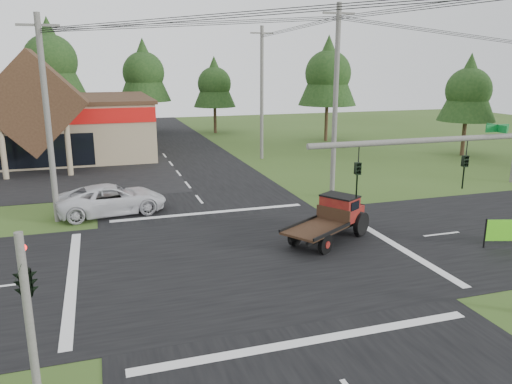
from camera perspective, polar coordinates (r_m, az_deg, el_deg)
name	(u,v)px	position (r m, az deg, el deg)	size (l,w,h in m)	color
ground	(245,258)	(21.59, -1.25, -7.54)	(120.00, 120.00, 0.00)	#354F1C
road_ns	(245,258)	(21.59, -1.25, -7.52)	(12.00, 120.00, 0.02)	black
road_ew	(245,258)	(21.59, -1.25, -7.51)	(120.00, 12.00, 0.02)	black
traffic_signal_mast	(498,188)	(16.78, 25.97, 0.41)	(8.12, 0.24, 7.00)	#595651
traffic_signal_corner	(24,266)	(12.88, -25.02, -7.64)	(0.53, 2.48, 4.40)	#595651
utility_pole_nw	(48,119)	(27.46, -22.73, 7.69)	(2.00, 0.30, 10.50)	#595651
utility_pole_ne	(335,102)	(30.52, 9.06, 10.12)	(2.00, 0.30, 11.50)	#595651
utility_pole_n	(262,93)	(43.48, 0.67, 11.30)	(2.00, 0.30, 11.20)	#595651
tree_row_c	(50,58)	(60.39, -22.48, 13.94)	(7.28, 7.28, 13.13)	#332316
tree_row_d	(144,71)	(61.49, -12.73, 13.38)	(6.16, 6.16, 11.11)	#332316
tree_row_e	(214,82)	(60.81, -4.79, 12.40)	(5.04, 5.04, 9.09)	#332316
tree_side_ne	(328,71)	(54.61, 8.23, 13.50)	(6.16, 6.16, 11.11)	#332316
tree_side_e_near	(469,88)	(48.89, 23.13, 10.86)	(5.04, 5.04, 9.09)	#332316
antique_flatbed_truck	(328,220)	(23.44, 8.22, -3.20)	(1.90, 4.97, 2.08)	#5D0D10
white_pickup	(112,199)	(28.73, -16.16, -0.80)	(2.72, 5.91, 1.64)	silver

